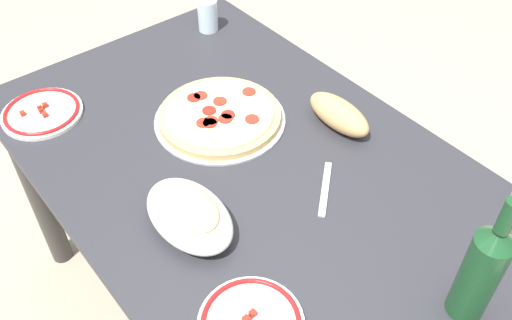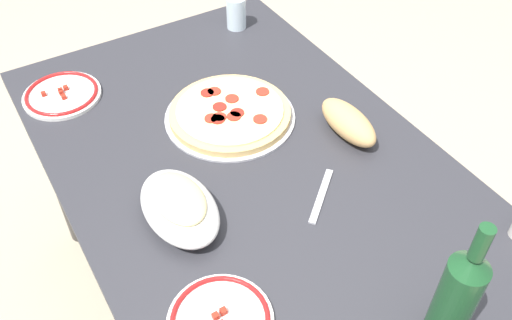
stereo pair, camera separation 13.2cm
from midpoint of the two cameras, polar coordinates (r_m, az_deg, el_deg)
name	(u,v)px [view 2 (the right image)]	position (r m, az deg, el deg)	size (l,w,h in m)	color
dining_table	(256,200)	(1.42, 2.66, -4.21)	(1.42, 0.86, 0.72)	#2D2D33
pepperoni_pizza	(230,113)	(1.47, -0.10, 4.64)	(0.34, 0.34, 0.03)	#B7B7BC
baked_pasta_dish	(179,206)	(1.21, -4.71, -4.79)	(0.24, 0.15, 0.08)	white
wine_bottle	(457,296)	(1.05, 23.20, -12.79)	(0.07, 0.07, 0.31)	#194723
water_glass	(236,13)	(1.82, 0.12, 14.62)	(0.06, 0.06, 0.10)	silver
side_plate_near	(62,94)	(1.61, -16.89, 6.29)	(0.21, 0.21, 0.02)	white
side_plate_far	(220,320)	(1.08, -0.04, -16.12)	(0.20, 0.20, 0.02)	white
bread_loaf	(348,122)	(1.44, 11.94, 3.65)	(0.19, 0.08, 0.07)	tan
fork_right	(321,196)	(1.29, 9.54, -3.74)	(0.17, 0.02, 0.01)	#B7B7BC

